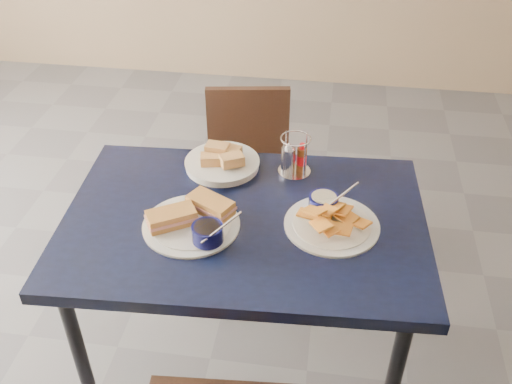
# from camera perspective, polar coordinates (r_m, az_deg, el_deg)

# --- Properties ---
(ground) EXTENTS (6.00, 6.00, 0.00)m
(ground) POSITION_cam_1_polar(r_m,az_deg,el_deg) (2.31, -4.59, -16.28)
(ground) COLOR #56565B
(ground) RESTS_ON ground
(dining_table) EXTENTS (1.13, 0.79, 0.75)m
(dining_table) POSITION_cam_1_polar(r_m,az_deg,el_deg) (1.77, -1.16, -4.46)
(dining_table) COLOR black
(dining_table) RESTS_ON ground
(chair_far) EXTENTS (0.41, 0.40, 0.76)m
(chair_far) POSITION_cam_1_polar(r_m,az_deg,el_deg) (2.52, -0.52, 2.85)
(chair_far) COLOR black
(chair_far) RESTS_ON ground
(sandwich_plate) EXTENTS (0.31, 0.29, 0.12)m
(sandwich_plate) POSITION_cam_1_polar(r_m,az_deg,el_deg) (1.68, -6.19, -2.80)
(sandwich_plate) COLOR white
(sandwich_plate) RESTS_ON dining_table
(plantain_plate) EXTENTS (0.28, 0.28, 0.12)m
(plantain_plate) POSITION_cam_1_polar(r_m,az_deg,el_deg) (1.70, 7.32, -2.48)
(plantain_plate) COLOR white
(plantain_plate) RESTS_ON dining_table
(bread_basket) EXTENTS (0.25, 0.25, 0.07)m
(bread_basket) POSITION_cam_1_polar(r_m,az_deg,el_deg) (1.93, -3.38, 3.08)
(bread_basket) COLOR white
(bread_basket) RESTS_ON dining_table
(condiment_caddy) EXTENTS (0.11, 0.11, 0.14)m
(condiment_caddy) POSITION_cam_1_polar(r_m,az_deg,el_deg) (1.89, 3.77, 3.46)
(condiment_caddy) COLOR silver
(condiment_caddy) RESTS_ON dining_table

